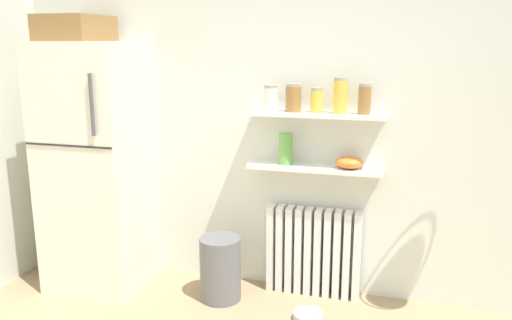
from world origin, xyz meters
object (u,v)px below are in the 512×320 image
Objects in this scene: storage_jar_3 at (340,96)px; pet_food_bowl at (308,316)px; refrigerator at (97,162)px; shelf_bowl at (349,162)px; storage_jar_0 at (271,98)px; vase at (286,149)px; radiator at (313,252)px; trash_bin at (220,269)px; storage_jar_2 at (317,100)px; storage_jar_1 at (293,98)px; storage_jar_4 at (365,99)px.

pet_food_bowl is (-0.12, -0.35, -1.43)m from storage_jar_3.
refrigerator is 10.60× the size of shelf_bowl.
storage_jar_0 is 0.81× the size of vase.
refrigerator is at bearing 175.04° from pet_food_bowl.
refrigerator is 1.82m from shelf_bowl.
shelf_bowl is at bearing 0.00° from vase.
radiator reaches higher than trash_bin.
refrigerator is 11.79× the size of storage_jar_2.
radiator is 4.00× the size of storage_jar_2.
shelf_bowl is 1.18m from trash_bin.
trash_bin is (-0.41, -0.23, -0.84)m from vase.
refrigerator is 8.33× the size of storage_jar_3.
radiator is 1.12m from storage_jar_1.
refrigerator reaches higher than radiator.
vase is (-0.05, 0.00, -0.36)m from storage_jar_1.
refrigerator reaches higher than storage_jar_0.
storage_jar_1 reaches higher than storage_jar_0.
storage_jar_2 is 0.47m from shelf_bowl.
storage_jar_3 is at bearing 0.00° from storage_jar_1.
pet_food_bowl is (0.04, -0.35, -1.39)m from storage_jar_2.
refrigerator is at bearing -173.56° from storage_jar_4.
radiator is at bearing 90.00° from storage_jar_2.
storage_jar_3 is (1.73, 0.21, 0.51)m from refrigerator.
radiator is at bearing 10.78° from storage_jar_1.
storage_jar_1 is 1.14× the size of storage_jar_2.
trash_bin is 0.70m from pet_food_bowl.
storage_jar_0 is at bearing 9.62° from refrigerator.
refrigerator is 4.32× the size of trash_bin.
shelf_bowl reaches higher than trash_bin.
storage_jar_3 is (0.16, 0.00, 0.03)m from storage_jar_2.
storage_jar_0 is at bearing -180.00° from vase.
vase is at bearing -180.00° from storage_jar_3.
storage_jar_2 is (0.31, 0.00, -0.00)m from storage_jar_0.
storage_jar_4 is at bearing 6.44° from refrigerator.
refrigerator is at bearing -170.38° from storage_jar_0.
storage_jar_0 is (1.26, 0.21, 0.48)m from refrigerator.
radiator is at bearing 8.79° from refrigerator.
refrigerator is 1.71m from radiator.
trash_bin is (0.96, -0.02, -0.71)m from refrigerator.
storage_jar_2 is at bearing 96.47° from pet_food_bowl.
trash_bin is at bearing -164.65° from shelf_bowl.
radiator is at bearing 174.56° from storage_jar_4.
vase is (0.11, 0.00, -0.35)m from storage_jar_0.
storage_jar_1 is 0.80× the size of storage_jar_3.
shelf_bowl is at bearing -7.34° from radiator.
storage_jar_3 reaches higher than pet_food_bowl.
vase reaches higher than pet_food_bowl.
storage_jar_0 is 0.32m from storage_jar_2.
shelf_bowl is at bearing 0.00° from storage_jar_0.
shelf_bowl is at bearing 15.35° from trash_bin.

